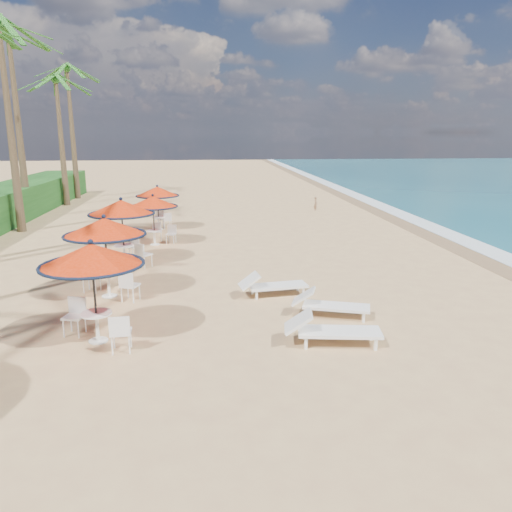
{
  "coord_description": "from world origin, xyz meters",
  "views": [
    {
      "loc": [
        -2.26,
        -10.98,
        4.77
      ],
      "look_at": [
        -0.83,
        3.34,
        1.2
      ],
      "focal_mm": 35.0,
      "sensor_mm": 36.0,
      "label": 1
    }
  ],
  "objects_px": {
    "lounger_mid": "(328,304)",
    "lounger_far": "(271,285)",
    "station_0": "(92,264)",
    "station_1": "(105,234)",
    "station_3": "(154,206)",
    "station_2": "(122,216)",
    "station_4": "(158,195)",
    "lounger_near": "(329,329)"
  },
  "relations": [
    {
      "from": "station_2",
      "to": "lounger_mid",
      "type": "bearing_deg",
      "value": -44.1
    },
    {
      "from": "station_1",
      "to": "station_3",
      "type": "distance_m",
      "value": 7.14
    },
    {
      "from": "lounger_near",
      "to": "station_3",
      "type": "bearing_deg",
      "value": 122.27
    },
    {
      "from": "station_2",
      "to": "station_0",
      "type": "bearing_deg",
      "value": -86.25
    },
    {
      "from": "lounger_mid",
      "to": "lounger_far",
      "type": "relative_size",
      "value": 1.01
    },
    {
      "from": "station_4",
      "to": "station_1",
      "type": "bearing_deg",
      "value": -92.92
    },
    {
      "from": "station_0",
      "to": "lounger_far",
      "type": "bearing_deg",
      "value": 33.58
    },
    {
      "from": "station_4",
      "to": "lounger_near",
      "type": "relative_size",
      "value": 0.98
    },
    {
      "from": "lounger_mid",
      "to": "station_3",
      "type": "bearing_deg",
      "value": 138.13
    },
    {
      "from": "station_1",
      "to": "station_4",
      "type": "height_order",
      "value": "station_1"
    },
    {
      "from": "station_3",
      "to": "lounger_near",
      "type": "height_order",
      "value": "station_3"
    },
    {
      "from": "station_3",
      "to": "station_0",
      "type": "bearing_deg",
      "value": -91.97
    },
    {
      "from": "station_4",
      "to": "lounger_mid",
      "type": "bearing_deg",
      "value": -66.75
    },
    {
      "from": "station_1",
      "to": "station_4",
      "type": "distance_m",
      "value": 10.7
    },
    {
      "from": "station_4",
      "to": "lounger_far",
      "type": "height_order",
      "value": "station_4"
    },
    {
      "from": "station_1",
      "to": "station_2",
      "type": "relative_size",
      "value": 0.99
    },
    {
      "from": "station_0",
      "to": "station_2",
      "type": "bearing_deg",
      "value": 93.75
    },
    {
      "from": "station_0",
      "to": "lounger_far",
      "type": "relative_size",
      "value": 1.16
    },
    {
      "from": "station_1",
      "to": "lounger_mid",
      "type": "height_order",
      "value": "station_1"
    },
    {
      "from": "station_0",
      "to": "station_1",
      "type": "xyz_separation_m",
      "value": [
        -0.34,
        3.36,
        0.02
      ]
    },
    {
      "from": "station_0",
      "to": "station_4",
      "type": "bearing_deg",
      "value": 89.18
    },
    {
      "from": "station_1",
      "to": "lounger_far",
      "type": "bearing_deg",
      "value": -4.72
    },
    {
      "from": "station_3",
      "to": "lounger_far",
      "type": "bearing_deg",
      "value": -61.28
    },
    {
      "from": "station_3",
      "to": "lounger_mid",
      "type": "distance_m",
      "value": 10.9
    },
    {
      "from": "station_0",
      "to": "lounger_near",
      "type": "xyz_separation_m",
      "value": [
        5.35,
        -0.7,
        -1.5
      ]
    },
    {
      "from": "station_2",
      "to": "station_3",
      "type": "height_order",
      "value": "station_2"
    },
    {
      "from": "station_3",
      "to": "lounger_near",
      "type": "distance_m",
      "value": 12.3
    },
    {
      "from": "station_0",
      "to": "station_3",
      "type": "distance_m",
      "value": 10.47
    },
    {
      "from": "station_2",
      "to": "station_3",
      "type": "relative_size",
      "value": 1.13
    },
    {
      "from": "lounger_mid",
      "to": "station_2",
      "type": "bearing_deg",
      "value": 154.05
    },
    {
      "from": "station_0",
      "to": "station_1",
      "type": "relative_size",
      "value": 0.99
    },
    {
      "from": "lounger_mid",
      "to": "lounger_far",
      "type": "xyz_separation_m",
      "value": [
        -1.3,
        1.87,
        0.0
      ]
    },
    {
      "from": "station_4",
      "to": "lounger_far",
      "type": "distance_m",
      "value": 11.95
    },
    {
      "from": "station_3",
      "to": "lounger_mid",
      "type": "bearing_deg",
      "value": -60.02
    },
    {
      "from": "lounger_mid",
      "to": "lounger_far",
      "type": "distance_m",
      "value": 2.27
    },
    {
      "from": "lounger_near",
      "to": "lounger_far",
      "type": "relative_size",
      "value": 1.08
    },
    {
      "from": "lounger_near",
      "to": "lounger_far",
      "type": "bearing_deg",
      "value": 111.76
    },
    {
      "from": "lounger_mid",
      "to": "station_1",
      "type": "bearing_deg",
      "value": 177.79
    },
    {
      "from": "station_4",
      "to": "station_0",
      "type": "bearing_deg",
      "value": -90.82
    },
    {
      "from": "lounger_near",
      "to": "station_1",
      "type": "bearing_deg",
      "value": 152.69
    },
    {
      "from": "station_3",
      "to": "lounger_far",
      "type": "distance_m",
      "value": 8.65
    },
    {
      "from": "station_1",
      "to": "lounger_mid",
      "type": "distance_m",
      "value": 6.7
    }
  ]
}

